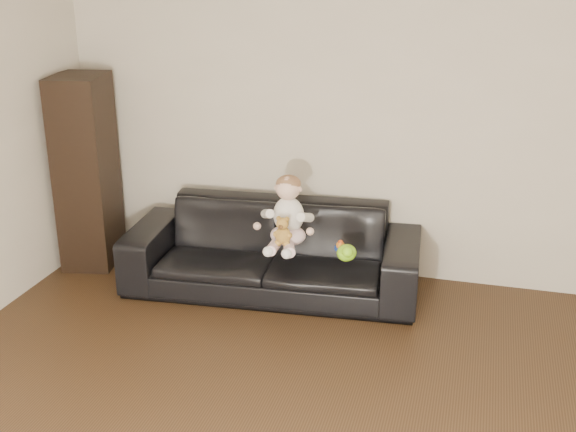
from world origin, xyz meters
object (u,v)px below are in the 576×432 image
(sofa, at_px, (273,249))
(cabinet, at_px, (87,172))
(baby, at_px, (287,215))
(teddy_bear, at_px, (283,231))
(toy_green, at_px, (347,253))
(toy_rattle, at_px, (340,245))
(toy_blue_disc, at_px, (342,248))

(sofa, bearing_deg, cabinet, 171.97)
(baby, relative_size, teddy_bear, 2.49)
(teddy_bear, xyz_separation_m, toy_green, (0.46, 0.00, -0.11))
(sofa, bearing_deg, toy_green, -28.57)
(teddy_bear, relative_size, toy_rattle, 3.42)
(baby, xyz_separation_m, teddy_bear, (0.01, -0.16, -0.06))
(baby, height_order, teddy_bear, baby)
(baby, height_order, toy_rattle, baby)
(sofa, relative_size, teddy_bear, 10.42)
(sofa, height_order, baby, baby)
(cabinet, distance_m, teddy_bear, 1.79)
(baby, bearing_deg, sofa, 131.42)
(sofa, height_order, toy_blue_disc, sofa)
(sofa, distance_m, toy_rattle, 0.56)
(cabinet, relative_size, baby, 2.95)
(toy_green, height_order, toy_rattle, toy_green)
(teddy_bear, relative_size, toy_green, 1.28)
(toy_blue_disc, bearing_deg, cabinet, 174.81)
(toy_green, distance_m, toy_blue_disc, 0.20)
(sofa, xyz_separation_m, toy_green, (0.62, -0.28, 0.16))
(cabinet, xyz_separation_m, toy_green, (2.20, -0.38, -0.30))
(toy_blue_disc, bearing_deg, baby, -176.24)
(toy_green, bearing_deg, toy_rattle, 113.84)
(cabinet, bearing_deg, toy_blue_disc, -16.52)
(toy_green, bearing_deg, toy_blue_disc, 110.02)
(toy_blue_disc, bearing_deg, teddy_bear, -154.67)
(sofa, xyz_separation_m, toy_blue_disc, (0.55, -0.09, 0.11))
(sofa, relative_size, toy_rattle, 35.66)
(teddy_bear, xyz_separation_m, toy_rattle, (0.38, 0.18, -0.14))
(cabinet, height_order, toy_rattle, cabinet)
(baby, distance_m, toy_rattle, 0.44)
(cabinet, xyz_separation_m, baby, (1.73, -0.22, -0.12))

